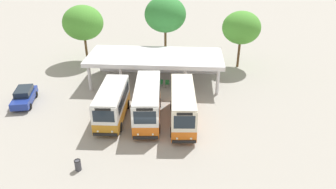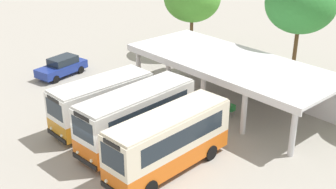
{
  "view_description": "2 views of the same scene",
  "coord_description": "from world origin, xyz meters",
  "px_view_note": "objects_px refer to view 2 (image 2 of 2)",
  "views": [
    {
      "loc": [
        3.37,
        -23.01,
        16.01
      ],
      "look_at": [
        1.43,
        5.23,
        1.55
      ],
      "focal_mm": 33.93,
      "sensor_mm": 36.0,
      "label": 1
    },
    {
      "loc": [
        17.97,
        -10.88,
        13.44
      ],
      "look_at": [
        -0.38,
        5.48,
        2.54
      ],
      "focal_mm": 46.13,
      "sensor_mm": 36.0,
      "label": 2
    }
  ],
  "objects_px": {
    "city_bus_nearest_orange": "(102,101)",
    "city_bus_second_in_row": "(137,116)",
    "city_bus_middle_cream": "(169,140)",
    "waiting_chair_second_from_end": "(209,99)",
    "parked_car_flank": "(62,66)",
    "waiting_chair_end_by_column": "(202,96)",
    "waiting_chair_fifth_seat": "(232,109)",
    "waiting_chair_fourth_seat": "(225,105)",
    "waiting_chair_middle_seat": "(217,102)"
  },
  "relations": [
    {
      "from": "city_bus_middle_cream",
      "to": "waiting_chair_end_by_column",
      "type": "height_order",
      "value": "city_bus_middle_cream"
    },
    {
      "from": "parked_car_flank",
      "to": "waiting_chair_fifth_seat",
      "type": "relative_size",
      "value": 5.44
    },
    {
      "from": "parked_car_flank",
      "to": "waiting_chair_fourth_seat",
      "type": "height_order",
      "value": "parked_car_flank"
    },
    {
      "from": "city_bus_nearest_orange",
      "to": "waiting_chair_middle_seat",
      "type": "relative_size",
      "value": 8.12
    },
    {
      "from": "waiting_chair_end_by_column",
      "to": "waiting_chair_second_from_end",
      "type": "height_order",
      "value": "same"
    },
    {
      "from": "waiting_chair_end_by_column",
      "to": "waiting_chair_fourth_seat",
      "type": "xyz_separation_m",
      "value": [
        2.17,
        -0.02,
        0.0
      ]
    },
    {
      "from": "city_bus_nearest_orange",
      "to": "city_bus_second_in_row",
      "type": "distance_m",
      "value": 3.33
    },
    {
      "from": "waiting_chair_fifth_seat",
      "to": "city_bus_nearest_orange",
      "type": "bearing_deg",
      "value": -122.12
    },
    {
      "from": "city_bus_middle_cream",
      "to": "waiting_chair_fifth_seat",
      "type": "height_order",
      "value": "city_bus_middle_cream"
    },
    {
      "from": "city_bus_second_in_row",
      "to": "city_bus_middle_cream",
      "type": "relative_size",
      "value": 1.01
    },
    {
      "from": "city_bus_nearest_orange",
      "to": "city_bus_middle_cream",
      "type": "relative_size",
      "value": 0.89
    },
    {
      "from": "waiting_chair_end_by_column",
      "to": "waiting_chair_fourth_seat",
      "type": "distance_m",
      "value": 2.17
    },
    {
      "from": "waiting_chair_end_by_column",
      "to": "waiting_chair_fourth_seat",
      "type": "relative_size",
      "value": 1.0
    },
    {
      "from": "city_bus_middle_cream",
      "to": "waiting_chair_middle_seat",
      "type": "distance_m",
      "value": 8.52
    },
    {
      "from": "parked_car_flank",
      "to": "waiting_chair_end_by_column",
      "type": "relative_size",
      "value": 5.44
    },
    {
      "from": "city_bus_nearest_orange",
      "to": "city_bus_second_in_row",
      "type": "height_order",
      "value": "city_bus_second_in_row"
    },
    {
      "from": "waiting_chair_second_from_end",
      "to": "waiting_chair_fifth_seat",
      "type": "xyz_separation_m",
      "value": [
        2.17,
        -0.04,
        0.0
      ]
    },
    {
      "from": "city_bus_second_in_row",
      "to": "waiting_chair_end_by_column",
      "type": "xyz_separation_m",
      "value": [
        -1.56,
        7.28,
        -1.39
      ]
    },
    {
      "from": "waiting_chair_end_by_column",
      "to": "waiting_chair_fifth_seat",
      "type": "xyz_separation_m",
      "value": [
        2.9,
        -0.08,
        0.0
      ]
    },
    {
      "from": "waiting_chair_second_from_end",
      "to": "waiting_chair_middle_seat",
      "type": "bearing_deg",
      "value": 3.56
    },
    {
      "from": "city_bus_middle_cream",
      "to": "waiting_chair_fourth_seat",
      "type": "relative_size",
      "value": 9.15
    },
    {
      "from": "city_bus_nearest_orange",
      "to": "waiting_chair_middle_seat",
      "type": "bearing_deg",
      "value": 66.85
    },
    {
      "from": "waiting_chair_second_from_end",
      "to": "waiting_chair_fifth_seat",
      "type": "height_order",
      "value": "same"
    },
    {
      "from": "city_bus_second_in_row",
      "to": "waiting_chair_second_from_end",
      "type": "relative_size",
      "value": 9.25
    },
    {
      "from": "city_bus_nearest_orange",
      "to": "city_bus_second_in_row",
      "type": "relative_size",
      "value": 0.88
    },
    {
      "from": "waiting_chair_end_by_column",
      "to": "city_bus_second_in_row",
      "type": "bearing_deg",
      "value": -77.94
    },
    {
      "from": "city_bus_nearest_orange",
      "to": "waiting_chair_fourth_seat",
      "type": "bearing_deg",
      "value": 62.28
    },
    {
      "from": "city_bus_second_in_row",
      "to": "waiting_chair_fifth_seat",
      "type": "relative_size",
      "value": 9.25
    },
    {
      "from": "parked_car_flank",
      "to": "waiting_chair_fifth_seat",
      "type": "xyz_separation_m",
      "value": [
        14.6,
        4.92,
        -0.31
      ]
    },
    {
      "from": "waiting_chair_end_by_column",
      "to": "waiting_chair_second_from_end",
      "type": "distance_m",
      "value": 0.73
    },
    {
      "from": "waiting_chair_end_by_column",
      "to": "waiting_chair_second_from_end",
      "type": "relative_size",
      "value": 1.0
    },
    {
      "from": "waiting_chair_end_by_column",
      "to": "waiting_chair_fifth_seat",
      "type": "height_order",
      "value": "same"
    },
    {
      "from": "city_bus_middle_cream",
      "to": "waiting_chair_fifth_seat",
      "type": "relative_size",
      "value": 9.15
    },
    {
      "from": "city_bus_nearest_orange",
      "to": "parked_car_flank",
      "type": "xyz_separation_m",
      "value": [
        -9.94,
        2.51,
        -0.95
      ]
    },
    {
      "from": "city_bus_second_in_row",
      "to": "waiting_chair_end_by_column",
      "type": "height_order",
      "value": "city_bus_second_in_row"
    },
    {
      "from": "city_bus_nearest_orange",
      "to": "waiting_chair_second_from_end",
      "type": "height_order",
      "value": "city_bus_nearest_orange"
    },
    {
      "from": "city_bus_middle_cream",
      "to": "waiting_chair_end_by_column",
      "type": "bearing_deg",
      "value": 122.41
    },
    {
      "from": "city_bus_second_in_row",
      "to": "waiting_chair_middle_seat",
      "type": "height_order",
      "value": "city_bus_second_in_row"
    },
    {
      "from": "city_bus_second_in_row",
      "to": "city_bus_middle_cream",
      "type": "height_order",
      "value": "city_bus_second_in_row"
    },
    {
      "from": "city_bus_middle_cream",
      "to": "waiting_chair_fourth_seat",
      "type": "bearing_deg",
      "value": 109.42
    },
    {
      "from": "city_bus_middle_cream",
      "to": "parked_car_flank",
      "type": "height_order",
      "value": "city_bus_middle_cream"
    },
    {
      "from": "parked_car_flank",
      "to": "waiting_chair_second_from_end",
      "type": "xyz_separation_m",
      "value": [
        12.43,
        4.96,
        -0.31
      ]
    },
    {
      "from": "city_bus_second_in_row",
      "to": "waiting_chair_end_by_column",
      "type": "distance_m",
      "value": 7.58
    },
    {
      "from": "waiting_chair_second_from_end",
      "to": "waiting_chair_fifth_seat",
      "type": "relative_size",
      "value": 1.0
    },
    {
      "from": "waiting_chair_fourth_seat",
      "to": "city_bus_middle_cream",
      "type": "bearing_deg",
      "value": -70.58
    },
    {
      "from": "city_bus_nearest_orange",
      "to": "city_bus_middle_cream",
      "type": "distance_m",
      "value": 6.64
    },
    {
      "from": "waiting_chair_second_from_end",
      "to": "city_bus_nearest_orange",
      "type": "bearing_deg",
      "value": -108.43
    },
    {
      "from": "city_bus_nearest_orange",
      "to": "waiting_chair_end_by_column",
      "type": "xyz_separation_m",
      "value": [
        1.77,
        7.51,
        -1.26
      ]
    },
    {
      "from": "parked_car_flank",
      "to": "waiting_chair_second_from_end",
      "type": "bearing_deg",
      "value": 21.76
    },
    {
      "from": "waiting_chair_second_from_end",
      "to": "city_bus_second_in_row",
      "type": "bearing_deg",
      "value": -83.45
    }
  ]
}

